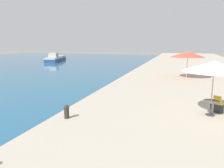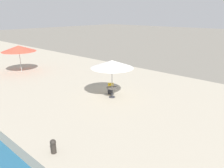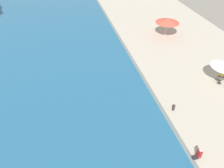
% 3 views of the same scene
% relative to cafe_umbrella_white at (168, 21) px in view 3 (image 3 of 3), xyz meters
% --- Properties ---
extents(quay_promenade, '(16.00, 90.00, 0.71)m').
position_rel_cafe_umbrella_white_xyz_m(quay_promenade, '(1.51, 9.09, -2.76)').
color(quay_promenade, '#B2A893').
rests_on(quay_promenade, ground_plane).
extents(cafe_umbrella_white, '(3.35, 3.35, 2.70)m').
position_rel_cafe_umbrella_white_xyz_m(cafe_umbrella_white, '(0.00, 0.00, 0.00)').
color(cafe_umbrella_white, '#B7B7B7').
rests_on(cafe_umbrella_white, quay_promenade).
extents(cafe_table, '(0.80, 0.80, 0.74)m').
position_rel_cafe_umbrella_white_xyz_m(cafe_table, '(0.89, -11.78, -1.87)').
color(cafe_table, '#333338').
rests_on(cafe_table, quay_promenade).
extents(cafe_chair_left, '(0.58, 0.58, 0.91)m').
position_rel_cafe_umbrella_white_xyz_m(cafe_chair_left, '(1.33, -11.20, -2.08)').
color(cafe_chair_left, '#2D2D33').
rests_on(cafe_chair_left, quay_promenade).
extents(person_at_quay, '(0.57, 0.36, 1.06)m').
position_rel_cafe_umbrella_white_xyz_m(person_at_quay, '(-6.22, -19.33, -1.94)').
color(person_at_quay, '#232328').
rests_on(person_at_quay, quay_promenade).
extents(mooring_bollard, '(0.26, 0.26, 0.65)m').
position_rel_cafe_umbrella_white_xyz_m(mooring_bollard, '(-5.70, -14.28, -2.06)').
color(mooring_bollard, '#2D2823').
rests_on(mooring_bollard, quay_promenade).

